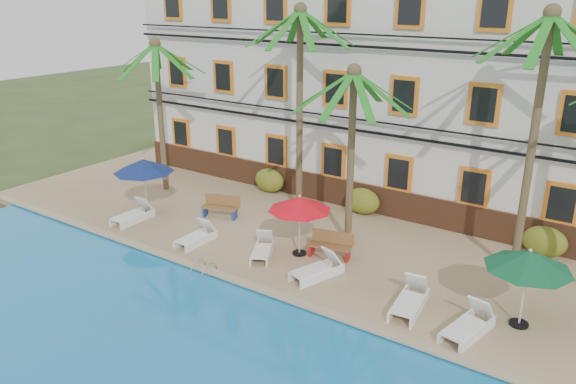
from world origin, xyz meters
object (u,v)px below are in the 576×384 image
Objects in this scene: lounger_d at (318,269)px; lounger_f at (468,325)px; bench_right at (330,244)px; pool_ladder at (204,272)px; umbrella_blue at (143,166)px; bench_left at (220,206)px; palm_a at (159,93)px; lounger_b at (197,236)px; umbrella_green at (529,260)px; palm_d at (537,111)px; palm_c at (352,129)px; palm_b at (300,84)px; lounger_a at (133,214)px; lounger_e at (410,300)px; lounger_c at (263,249)px; umbrella_red at (300,204)px.

lounger_d is 5.08m from lounger_f.
bench_right reaches higher than pool_ladder.
umbrella_blue reaches higher than bench_left.
bench_left is (4.41, -1.18, -4.02)m from palm_a.
palm_a is 2.81× the size of umbrella_blue.
bench_right is at bearing 20.98° from lounger_b.
umbrella_green is at bearing 0.52° from umbrella_blue.
palm_d is 6.70m from lounger_f.
bench_left is 1.00× the size of bench_right.
umbrella_green is at bearing 50.42° from lounger_f.
lounger_b is (5.35, -3.60, -4.22)m from palm_a.
palm_a is 11.70m from lounger_d.
palm_c is at bearing -1.69° from palm_a.
palm_d is (5.72, 0.85, 1.14)m from palm_c.
palm_b reaches higher than lounger_a.
palm_b is 3.42× the size of umbrella_blue.
palm_d is at bearing 64.44° from lounger_e.
lounger_c is at bearing 176.01° from lounger_e.
umbrella_blue is at bearing 175.35° from lounger_f.
palm_d reaches higher than lounger_b.
lounger_f is at bearing -4.65° from umbrella_blue.
palm_a is at bearing 165.93° from umbrella_red.
palm_a is 7.71m from lounger_b.
umbrella_blue reaches higher than lounger_d.
palm_c is 3.59× the size of lounger_c.
lounger_e is 1.84m from lounger_f.
umbrella_red is 1.29× the size of lounger_b.
lounger_d is 1.25× the size of bench_left.
palm_a is 3.10× the size of umbrella_red.
umbrella_green reaches higher than lounger_b.
lounger_d is at bearing 174.60° from lounger_f.
umbrella_blue is at bearing -174.09° from bench_right.
lounger_d reaches higher than lounger_a.
palm_a reaches higher than bench_right.
lounger_f is 2.71× the size of pool_ladder.
palm_d is at bearing 2.07° from palm_a.
lounger_b is at bearing -157.86° from palm_d.
pool_ladder is (-9.38, -2.61, -1.99)m from umbrella_green.
lounger_a reaches higher than lounger_b.
umbrella_green is (0.91, -3.10, -3.38)m from palm_d.
lounger_d is at bearing -143.15° from palm_d.
palm_c is 4.13× the size of bench_right.
lounger_b is at bearing -179.19° from lounger_e.
umbrella_blue is (-5.07, -3.76, -3.26)m from palm_b.
palm_d reaches higher than bench_right.
lounger_a is 0.95× the size of lounger_d.
palm_d is 7.81m from bench_right.
palm_d reaches higher than pool_ladder.
lounger_b is 1.10× the size of bench_right.
umbrella_blue reaches higher than lounger_b.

